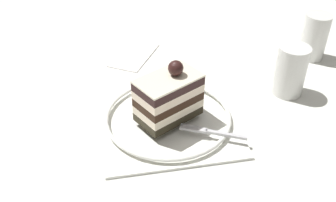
# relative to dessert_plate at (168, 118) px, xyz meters

# --- Properties ---
(ground_plane) EXTENTS (2.40, 2.40, 0.00)m
(ground_plane) POSITION_rel_dessert_plate_xyz_m (0.01, -0.02, -0.01)
(ground_plane) COLOR silver
(dessert_plate) EXTENTS (0.27, 0.27, 0.02)m
(dessert_plate) POSITION_rel_dessert_plate_xyz_m (0.00, 0.00, 0.00)
(dessert_plate) COLOR white
(dessert_plate) RESTS_ON ground_plane
(cake_slice) EXTENTS (0.12, 0.12, 0.11)m
(cake_slice) POSITION_rel_dessert_plate_xyz_m (-0.00, -0.00, 0.05)
(cake_slice) COLOR #2B2617
(cake_slice) RESTS_ON dessert_plate
(fork) EXTENTS (0.04, 0.11, 0.00)m
(fork) POSITION_rel_dessert_plate_xyz_m (-0.05, -0.07, 0.01)
(fork) COLOR silver
(fork) RESTS_ON dessert_plate
(drink_glass_near) EXTENTS (0.06, 0.06, 0.10)m
(drink_glass_near) POSITION_rel_dessert_plate_xyz_m (0.23, -0.32, 0.04)
(drink_glass_near) COLOR white
(drink_glass_near) RESTS_ON ground_plane
(drink_glass_far) EXTENTS (0.06, 0.06, 0.10)m
(drink_glass_far) POSITION_rel_dessert_plate_xyz_m (0.09, -0.23, 0.04)
(drink_glass_far) COLOR white
(drink_glass_far) RESTS_ON ground_plane
(folded_napkin) EXTENTS (0.15, 0.11, 0.00)m
(folded_napkin) POSITION_rel_dessert_plate_xyz_m (0.24, 0.08, -0.01)
(folded_napkin) COLOR silver
(folded_napkin) RESTS_ON ground_plane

